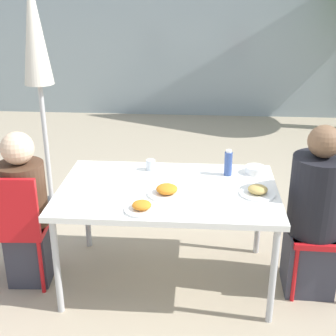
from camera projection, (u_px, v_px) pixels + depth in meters
The scene contains 14 objects.
ground_plane at pixel (168, 278), 3.47m from camera, with size 24.00×24.00×0.00m, color tan.
building_facade at pixel (190, 18), 7.11m from camera, with size 10.00×0.20×3.00m.
dining_table at pixel (168, 195), 3.21m from camera, with size 1.49×0.94×0.74m.
chair_left at pixel (15, 221), 3.21m from camera, with size 0.42×0.42×0.88m.
person_left at pixel (26, 213), 3.27m from camera, with size 0.32×0.32×1.13m.
chair_right at pixel (319, 218), 3.25m from camera, with size 0.41×0.41×0.88m.
person_right at pixel (314, 217), 3.16m from camera, with size 0.37×0.37×1.21m.
closed_umbrella at pixel (36, 51), 3.97m from camera, with size 0.36×0.36×2.14m.
plate_0 at pixel (142, 207), 2.88m from camera, with size 0.22×0.22×0.06m.
plate_1 at pixel (167, 191), 3.08m from camera, with size 0.26×0.26×0.07m.
plate_2 at pixel (258, 191), 3.08m from camera, with size 0.24×0.24×0.07m.
bottle at pixel (228, 163), 3.37m from camera, with size 0.06×0.06×0.19m.
drinking_cup at pixel (151, 165), 3.48m from camera, with size 0.07×0.07×0.08m.
salad_bowl at pixel (255, 170), 3.42m from camera, with size 0.15×0.15×0.05m.
Camera 1 is at (0.21, -2.89, 2.07)m, focal length 50.00 mm.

